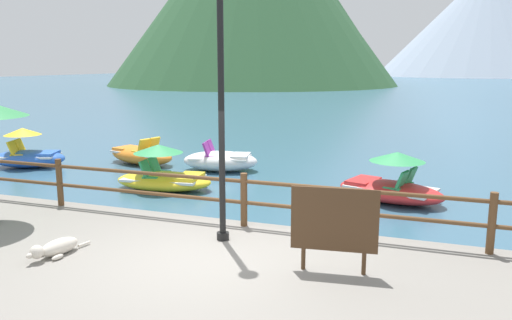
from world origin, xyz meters
The scene contains 11 objects.
ground_plane centered at (0.00, 40.00, 0.00)m, with size 200.00×200.00×0.00m, color #38607A.
dock_railing centered at (0.00, 1.55, 0.98)m, with size 23.92×0.12×0.95m.
lamp_post centered at (-0.07, 0.77, 3.07)m, with size 0.28×0.28×4.46m.
sign_board centered at (1.87, 0.08, 1.13)m, with size 1.18×0.18×1.19m.
dog_resting centered at (-2.14, -0.72, 0.52)m, with size 0.44×1.06×0.26m.
pedal_boat_0 centered at (2.18, 5.62, 0.39)m, with size 2.85×2.06×1.20m.
pedal_boat_3 centered at (-5.89, 7.57, 0.30)m, with size 2.74×1.74×0.89m.
pedal_boat_4 centered at (-3.47, 4.79, 0.38)m, with size 2.67×1.61×1.18m.
pedal_boat_5 centered at (-3.02, 7.46, 0.32)m, with size 2.48×1.67×0.91m.
pedal_boat_6 centered at (-8.96, 5.91, 0.41)m, with size 2.55×1.87×1.25m.
distant_peak centered at (13.97, 142.55, 13.97)m, with size 55.14×55.14×27.94m, color #93A3B7.
Camera 1 is at (3.07, -6.45, 3.22)m, focal length 35.51 mm.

